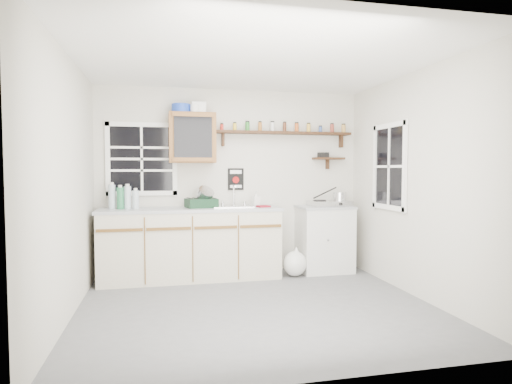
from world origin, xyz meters
TOP-DOWN VIEW (x-y plane):
  - room at (0.00, 0.00)m, footprint 3.64×3.24m
  - main_cabinet at (-0.58, 1.30)m, footprint 2.31×0.63m
  - right_cabinet at (1.25, 1.32)m, footprint 0.73×0.57m
  - sink at (-0.05, 1.30)m, footprint 0.52×0.44m
  - upper_cabinet at (-0.55, 1.44)m, footprint 0.60×0.32m
  - upper_cabinet_clutter at (-0.60, 1.44)m, footprint 0.44×0.24m
  - spice_shelf at (0.74, 1.51)m, footprint 1.91×0.18m
  - secondary_shelf at (1.36, 1.52)m, footprint 0.45×0.16m
  - warning_sign at (0.05, 1.59)m, footprint 0.22×0.02m
  - window_back at (-1.20, 1.59)m, footprint 0.93×0.03m
  - window_right at (1.79, 0.55)m, footprint 0.03×0.78m
  - water_bottles at (-1.42, 1.34)m, footprint 0.37×0.12m
  - dish_rack at (-0.43, 1.33)m, footprint 0.43×0.36m
  - soap_bottle at (0.28, 1.36)m, footprint 0.11×0.11m
  - rag at (0.35, 1.21)m, footprint 0.18×0.17m
  - hotplate at (1.32, 1.31)m, footprint 0.62×0.38m
  - saucepan at (1.46, 1.31)m, footprint 0.40×0.33m
  - trash_bag at (0.76, 1.11)m, footprint 0.36×0.33m

SIDE VIEW (x-z plane):
  - trash_bag at x=0.76m, z-range -0.03..0.39m
  - right_cabinet at x=1.25m, z-range 0.00..0.91m
  - main_cabinet at x=-0.58m, z-range 0.00..0.92m
  - sink at x=-0.05m, z-range 0.79..1.08m
  - rag at x=0.35m, z-range 0.92..0.94m
  - hotplate at x=1.32m, z-range 0.91..0.99m
  - dish_rack at x=-0.43m, z-range 0.87..1.16m
  - soap_bottle at x=0.28m, z-range 0.92..1.12m
  - saucepan at x=1.46m, z-range 0.94..1.14m
  - water_bottles at x=-1.42m, z-range 0.90..1.23m
  - room at x=0.00m, z-range -0.02..2.52m
  - warning_sign at x=0.05m, z-range 1.13..1.43m
  - window_right at x=1.79m, z-range 0.91..1.99m
  - window_back at x=-1.20m, z-range 1.06..2.04m
  - secondary_shelf at x=1.36m, z-range 1.46..1.69m
  - upper_cabinet at x=-0.55m, z-range 1.50..2.15m
  - spice_shelf at x=0.74m, z-range 1.76..2.10m
  - upper_cabinet_clutter at x=-0.60m, z-range 2.14..2.28m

